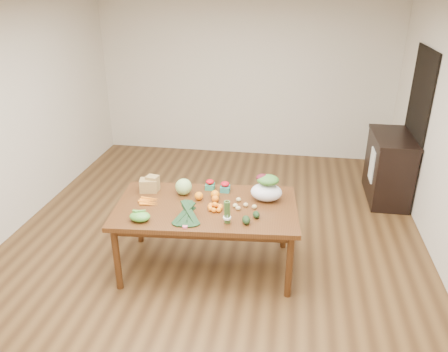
% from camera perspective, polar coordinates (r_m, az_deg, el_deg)
% --- Properties ---
extents(floor, '(6.00, 6.00, 0.00)m').
position_cam_1_polar(floor, '(5.32, -1.33, -8.58)').
color(floor, brown).
rests_on(floor, ground).
extents(ceiling, '(5.00, 6.00, 0.02)m').
position_cam_1_polar(ceiling, '(4.46, -1.69, 21.91)').
color(ceiling, white).
rests_on(ceiling, room_walls).
extents(room_walls, '(5.02, 6.02, 2.70)m').
position_cam_1_polar(room_walls, '(4.72, -1.49, 5.30)').
color(room_walls, silver).
rests_on(room_walls, floor).
extents(dining_table, '(1.95, 1.19, 0.75)m').
position_cam_1_polar(dining_table, '(4.72, -2.27, -7.90)').
color(dining_table, '#4F2A12').
rests_on(dining_table, floor).
extents(doorway_dark, '(0.02, 1.00, 2.10)m').
position_cam_1_polar(doorway_dark, '(6.47, 23.64, 5.80)').
color(doorway_dark, black).
rests_on(doorway_dark, floor).
extents(cabinet, '(0.52, 1.02, 0.94)m').
position_cam_1_polar(cabinet, '(6.55, 20.71, 1.05)').
color(cabinet, black).
rests_on(cabinet, floor).
extents(dish_towel, '(0.02, 0.28, 0.45)m').
position_cam_1_polar(dish_towel, '(6.34, 18.74, 1.37)').
color(dish_towel, white).
rests_on(dish_towel, cabinet).
extents(paper_bag, '(0.27, 0.23, 0.18)m').
position_cam_1_polar(paper_bag, '(4.85, -9.82, -1.04)').
color(paper_bag, '#9C7B46').
rests_on(paper_bag, dining_table).
extents(cabbage, '(0.18, 0.18, 0.18)m').
position_cam_1_polar(cabbage, '(4.74, -5.30, -1.41)').
color(cabbage, '#B9D67B').
rests_on(cabbage, dining_table).
extents(strawberry_basket_a, '(0.11, 0.11, 0.09)m').
position_cam_1_polar(strawberry_basket_a, '(4.85, -1.85, -1.22)').
color(strawberry_basket_a, red).
rests_on(strawberry_basket_a, dining_table).
extents(strawberry_basket_b, '(0.11, 0.11, 0.09)m').
position_cam_1_polar(strawberry_basket_b, '(4.80, 0.15, -1.53)').
color(strawberry_basket_b, red).
rests_on(strawberry_basket_b, dining_table).
extents(orange_a, '(0.09, 0.09, 0.09)m').
position_cam_1_polar(orange_a, '(4.62, -3.30, -2.62)').
color(orange_a, '#FF9A0F').
rests_on(orange_a, dining_table).
extents(orange_b, '(0.09, 0.09, 0.09)m').
position_cam_1_polar(orange_b, '(4.65, -1.18, -2.41)').
color(orange_b, orange).
rests_on(orange_b, dining_table).
extents(orange_c, '(0.08, 0.08, 0.08)m').
position_cam_1_polar(orange_c, '(4.58, -1.15, -2.99)').
color(orange_c, '#DD610D').
rests_on(orange_c, dining_table).
extents(mandarin_cluster, '(0.19, 0.19, 0.08)m').
position_cam_1_polar(mandarin_cluster, '(4.44, -1.15, -3.90)').
color(mandarin_cluster, orange).
rests_on(mandarin_cluster, dining_table).
extents(carrots, '(0.24, 0.21, 0.03)m').
position_cam_1_polar(carrots, '(4.65, -9.77, -3.26)').
color(carrots, orange).
rests_on(carrots, dining_table).
extents(snap_pea_bag, '(0.21, 0.15, 0.09)m').
position_cam_1_polar(snap_pea_bag, '(4.31, -10.93, -5.21)').
color(snap_pea_bag, green).
rests_on(snap_pea_bag, dining_table).
extents(kale_bunch, '(0.35, 0.43, 0.16)m').
position_cam_1_polar(kale_bunch, '(4.20, -4.94, -5.10)').
color(kale_bunch, black).
rests_on(kale_bunch, dining_table).
extents(asparagus_bundle, '(0.09, 0.12, 0.26)m').
position_cam_1_polar(asparagus_bundle, '(4.15, 0.41, -4.73)').
color(asparagus_bundle, '#58803A').
rests_on(asparagus_bundle, dining_table).
extents(potato_a, '(0.05, 0.05, 0.04)m').
position_cam_1_polar(potato_a, '(4.48, 1.49, -3.88)').
color(potato_a, '#DECF80').
rests_on(potato_a, dining_table).
extents(potato_b, '(0.05, 0.05, 0.04)m').
position_cam_1_polar(potato_b, '(4.43, 1.85, -4.21)').
color(potato_b, '#CEBD77').
rests_on(potato_b, dining_table).
extents(potato_c, '(0.05, 0.04, 0.04)m').
position_cam_1_polar(potato_c, '(4.50, 2.86, -3.77)').
color(potato_c, '#DAB27D').
rests_on(potato_c, dining_table).
extents(potato_d, '(0.05, 0.05, 0.04)m').
position_cam_1_polar(potato_d, '(4.60, 1.92, -3.10)').
color(potato_d, '#D2C179').
rests_on(potato_d, dining_table).
extents(potato_e, '(0.05, 0.05, 0.04)m').
position_cam_1_polar(potato_e, '(4.47, 3.99, -4.02)').
color(potato_e, tan).
rests_on(potato_e, dining_table).
extents(avocado_a, '(0.11, 0.13, 0.08)m').
position_cam_1_polar(avocado_a, '(4.20, 2.91, -5.75)').
color(avocado_a, black).
rests_on(avocado_a, dining_table).
extents(avocado_b, '(0.09, 0.11, 0.07)m').
position_cam_1_polar(avocado_b, '(4.30, 4.23, -5.05)').
color(avocado_b, black).
rests_on(avocado_b, dining_table).
extents(salad_bag, '(0.35, 0.28, 0.26)m').
position_cam_1_polar(salad_bag, '(4.60, 5.57, -1.71)').
color(salad_bag, white).
rests_on(salad_bag, dining_table).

